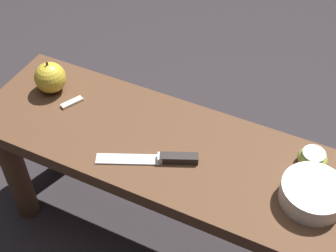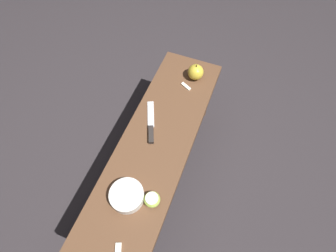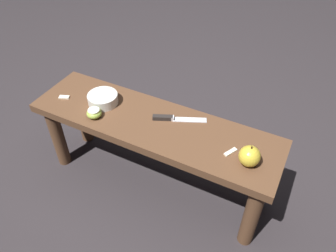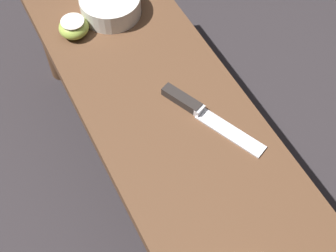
% 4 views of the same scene
% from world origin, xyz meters
% --- Properties ---
extents(ground_plane, '(8.00, 8.00, 0.00)m').
position_xyz_m(ground_plane, '(0.00, 0.00, 0.00)').
color(ground_plane, '#2D282B').
extents(wooden_bench, '(1.20, 0.34, 0.44)m').
position_xyz_m(wooden_bench, '(0.00, 0.00, 0.35)').
color(wooden_bench, brown).
rests_on(wooden_bench, ground_plane).
extents(knife, '(0.24, 0.13, 0.02)m').
position_xyz_m(knife, '(0.07, 0.05, 0.44)').
color(knife, silver).
rests_on(knife, wooden_bench).
extents(apple_whole, '(0.09, 0.09, 0.10)m').
position_xyz_m(apple_whole, '(0.46, -0.05, 0.48)').
color(apple_whole, gold).
rests_on(apple_whole, wooden_bench).
extents(apple_cut, '(0.07, 0.07, 0.04)m').
position_xyz_m(apple_cut, '(-0.26, -0.09, 0.46)').
color(apple_cut, '#9EB747').
rests_on(apple_cut, wooden_bench).
extents(apple_slice_center, '(0.04, 0.06, 0.01)m').
position_xyz_m(apple_slice_center, '(0.38, -0.02, 0.44)').
color(apple_slice_center, white).
rests_on(apple_slice_center, wooden_bench).
extents(bowl, '(0.15, 0.15, 0.05)m').
position_xyz_m(bowl, '(-0.28, 0.01, 0.46)').
color(bowl, silver).
rests_on(bowl, wooden_bench).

